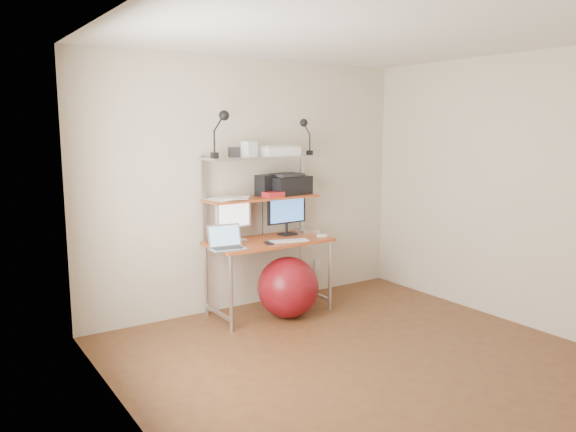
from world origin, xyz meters
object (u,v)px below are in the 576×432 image
monitor_silver (234,215)px  monitor_black (287,212)px  laptop (226,244)px  printer (287,185)px  exercise_ball (288,287)px

monitor_silver → monitor_black: bearing=-14.9°
laptop → printer: printer is taller
monitor_black → laptop: 0.89m
monitor_black → exercise_ball: size_ratio=0.78×
monitor_black → printer: 0.28m
monitor_black → exercise_ball: bearing=-123.9°
monitor_silver → laptop: bearing=-142.3°
monitor_silver → printer: bearing=-12.1°
printer → exercise_ball: size_ratio=0.83×
monitor_silver → printer: printer is taller
monitor_silver → printer: 0.67m
monitor_black → exercise_ball: 0.79m
laptop → exercise_ball: 0.79m
monitor_silver → laptop: 0.42m
exercise_ball → laptop: bearing=172.3°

